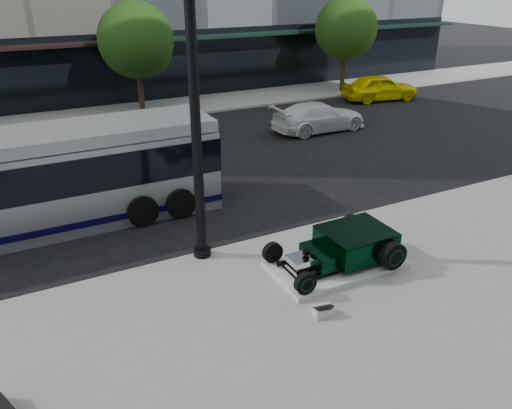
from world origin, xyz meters
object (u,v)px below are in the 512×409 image
hot_rod (348,245)px  lamppost (195,115)px  transit_bus (10,185)px  white_sedan (319,117)px  yellow_taxi (380,87)px

hot_rod → lamppost: size_ratio=0.39×
hot_rod → transit_bus: size_ratio=0.27×
hot_rod → white_sedan: size_ratio=0.68×
transit_bus → white_sedan: size_ratio=2.56×
hot_rod → lamppost: lamppost is taller
transit_bus → lamppost: bearing=-43.0°
lamppost → white_sedan: (9.49, 8.69, -3.27)m
hot_rod → transit_bus: bearing=140.6°
lamppost → yellow_taxi: lamppost is taller
transit_bus → yellow_taxi: 22.24m
white_sedan → yellow_taxi: (6.83, 3.71, 0.08)m
hot_rod → white_sedan: 12.53m
white_sedan → transit_bus: bearing=108.7°
lamppost → yellow_taxi: (16.32, 12.40, -3.19)m
transit_bus → white_sedan: bearing=19.0°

